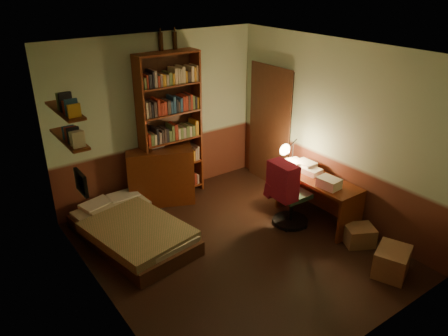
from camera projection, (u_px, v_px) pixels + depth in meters
floor at (235, 249)px, 5.87m from camera, size 3.50×4.00×0.02m
ceiling at (237, 51)px, 4.78m from camera, size 3.50×4.00×0.02m
wall_back at (158, 118)px, 6.81m from camera, size 3.50×0.02×2.60m
wall_left at (97, 201)px, 4.39m from camera, size 0.02×4.00×2.60m
wall_right at (334, 131)px, 6.26m from camera, size 0.02×4.00×2.60m
wall_front at (374, 234)px, 3.84m from camera, size 3.50×0.02×2.60m
doorway at (271, 127)px, 7.32m from camera, size 0.06×0.90×2.00m
door_trim at (269, 128)px, 7.30m from camera, size 0.02×0.98×2.08m
bed at (131, 224)px, 5.92m from camera, size 1.22×1.95×0.54m
dresser at (161, 175)px, 6.90m from camera, size 1.13×0.87×0.90m
mini_stereo at (156, 143)px, 6.79m from camera, size 0.22×0.17×0.12m
bookshelf at (170, 128)px, 6.81m from camera, size 1.00×0.32×2.33m
bottle_left at (161, 42)px, 6.34m from camera, size 0.08×0.08×0.26m
bottle_right at (175, 40)px, 6.46m from camera, size 0.08×0.08×0.25m
desk at (318, 200)px, 6.41m from camera, size 0.52×1.26×0.67m
paper_stack at (296, 164)px, 6.63m from camera, size 0.23×0.30×0.11m
desk_lamp at (293, 148)px, 6.65m from camera, size 0.19×0.19×0.53m
office_chair at (293, 190)px, 6.24m from camera, size 0.56×0.50×1.09m
red_jacket at (287, 144)px, 5.68m from camera, size 0.28×0.46×0.52m
wall_shelf_lower at (69, 139)px, 5.14m from camera, size 0.20×0.90×0.03m
wall_shelf_upper at (65, 110)px, 5.00m from camera, size 0.20×0.90×0.03m
framed_picture at (81, 183)px, 4.88m from camera, size 0.04×0.32×0.26m
cardboard_box_a at (392, 262)px, 5.32m from camera, size 0.57×0.52×0.34m
cardboard_box_b at (359, 235)px, 5.92m from camera, size 0.48×0.45×0.27m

